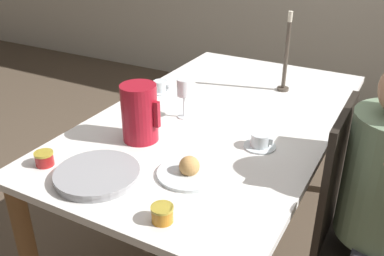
# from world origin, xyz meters

# --- Properties ---
(ground_plane) EXTENTS (20.00, 20.00, 0.00)m
(ground_plane) POSITION_xyz_m (0.00, 0.00, 0.00)
(ground_plane) COLOR brown
(dining_table) EXTENTS (0.98, 1.69, 0.75)m
(dining_table) POSITION_xyz_m (0.00, 0.00, 0.66)
(dining_table) COLOR white
(dining_table) RESTS_ON ground_plane
(chair_person_side) EXTENTS (0.42, 0.42, 0.98)m
(chair_person_side) POSITION_xyz_m (0.67, -0.19, 0.51)
(chair_person_side) COLOR black
(chair_person_side) RESTS_ON ground_plane
(red_pitcher) EXTENTS (0.17, 0.14, 0.23)m
(red_pitcher) POSITION_xyz_m (-0.18, -0.35, 0.87)
(red_pitcher) COLOR #A31423
(red_pitcher) RESTS_ON dining_table
(wine_glass_water) EXTENTS (0.06, 0.06, 0.18)m
(wine_glass_water) POSITION_xyz_m (-0.13, -0.09, 0.89)
(wine_glass_water) COLOR white
(wine_glass_water) RESTS_ON dining_table
(teacup_near_person) EXTENTS (0.13, 0.13, 0.06)m
(teacup_near_person) POSITION_xyz_m (0.26, -0.18, 0.78)
(teacup_near_person) COLOR silver
(teacup_near_person) RESTS_ON dining_table
(teacup_across) EXTENTS (0.13, 0.13, 0.06)m
(teacup_across) POSITION_xyz_m (-0.38, 0.12, 0.78)
(teacup_across) COLOR silver
(teacup_across) RESTS_ON dining_table
(serving_tray) EXTENTS (0.29, 0.29, 0.03)m
(serving_tray) POSITION_xyz_m (-0.15, -0.66, 0.77)
(serving_tray) COLOR #9E9EA3
(serving_tray) RESTS_ON dining_table
(bread_plate) EXTENTS (0.23, 0.23, 0.07)m
(bread_plate) POSITION_xyz_m (0.12, -0.49, 0.77)
(bread_plate) COLOR silver
(bread_plate) RESTS_ON dining_table
(jam_jar_amber) EXTENTS (0.07, 0.07, 0.05)m
(jam_jar_amber) POSITION_xyz_m (-0.37, -0.68, 0.78)
(jam_jar_amber) COLOR #A81E1E
(jam_jar_amber) RESTS_ON dining_table
(jam_jar_red) EXTENTS (0.07, 0.07, 0.05)m
(jam_jar_red) POSITION_xyz_m (0.17, -0.74, 0.78)
(jam_jar_red) COLOR #C67A1E
(jam_jar_red) RESTS_ON dining_table
(candlestick_tall) EXTENTS (0.06, 0.06, 0.40)m
(candlestick_tall) POSITION_xyz_m (0.15, 0.44, 0.92)
(candlestick_tall) COLOR #4C4238
(candlestick_tall) RESTS_ON dining_table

